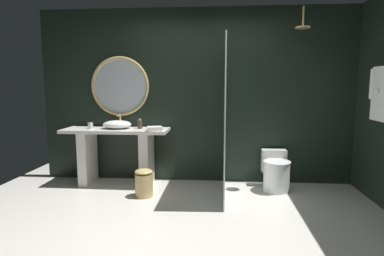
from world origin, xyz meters
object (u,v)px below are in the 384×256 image
Objects in this scene: vessel_sink at (117,124)px; waste_bin at (144,183)px; folded_hand_towel at (155,129)px; rain_shower_head at (303,26)px; round_wall_mirror at (120,86)px; hanging_bathrobe at (384,91)px; toilet at (276,172)px; soap_dispenser at (140,124)px; tumbler_cup at (90,126)px.

vessel_sink is 1.02m from waste_bin.
vessel_sink is at bearing 163.02° from folded_hand_towel.
round_wall_mirror is at bearing 173.13° from rain_shower_head.
hanging_bathrobe is 3.43× the size of folded_hand_towel.
hanging_bathrobe is at bearing -30.25° from toilet.
soap_dispenser is at bearing 107.88° from waste_bin.
round_wall_mirror is at bearing 146.01° from folded_hand_towel.
soap_dispenser is 3.17m from hanging_bathrobe.
waste_bin is 1.86× the size of folded_hand_towel.
round_wall_mirror is 3.51m from hanging_bathrobe.
round_wall_mirror is 1.56m from waste_bin.
vessel_sink is 1.12× the size of waste_bin.
folded_hand_towel is (0.98, -0.12, -0.02)m from tumbler_cup.
soap_dispenser is at bearing 166.50° from hanging_bathrobe.
toilet is at bearing -2.10° from vessel_sink.
rain_shower_head reaches higher than vessel_sink.
vessel_sink is at bearing 9.32° from tumbler_cup.
hanging_bathrobe is (3.04, -0.73, 0.51)m from soap_dispenser.
rain_shower_head is at bearing 0.14° from toilet.
toilet is at bearing -7.71° from round_wall_mirror.
hanging_bathrobe reaches higher than waste_bin.
hanging_bathrobe is (3.37, -0.71, 0.51)m from vessel_sink.
vessel_sink is 2.92m from rain_shower_head.
toilet is at bearing -0.46° from tumbler_cup.
waste_bin is at bearing -104.06° from folded_hand_towel.
tumbler_cup is at bearing -141.80° from round_wall_mirror.
toilet is at bearing 13.89° from waste_bin.
vessel_sink is at bearing 178.14° from rain_shower_head.
rain_shower_head reaches higher than round_wall_mirror.
rain_shower_head is at bearing -0.41° from tumbler_cup.
soap_dispenser reaches higher than toilet.
rain_shower_head reaches higher than tumbler_cup.
vessel_sink is 2.39m from toilet.
tumbler_cup is 0.10× the size of round_wall_mirror.
waste_bin is at bearing 176.33° from hanging_bathrobe.
toilet is at bearing -179.86° from rain_shower_head.
folded_hand_towel is (-2.78, 0.53, -0.55)m from hanging_bathrobe.
vessel_sink is 0.63m from folded_hand_towel.
rain_shower_head reaches higher than soap_dispenser.
vessel_sink is at bearing 168.11° from hanging_bathrobe.
rain_shower_head is 0.76× the size of waste_bin.
folded_hand_towel is at bearing -33.99° from round_wall_mirror.
hanging_bathrobe reaches higher than tumbler_cup.
waste_bin is 0.76m from folded_hand_towel.
hanging_bathrobe is at bearing -13.50° from soap_dispenser.
rain_shower_head is (2.25, -0.10, 1.35)m from soap_dispenser.
tumbler_cup is at bearing 170.21° from hanging_bathrobe.
vessel_sink reaches higher than folded_hand_towel.
folded_hand_towel is at bearing -6.97° from tumbler_cup.
vessel_sink reaches higher than tumbler_cup.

